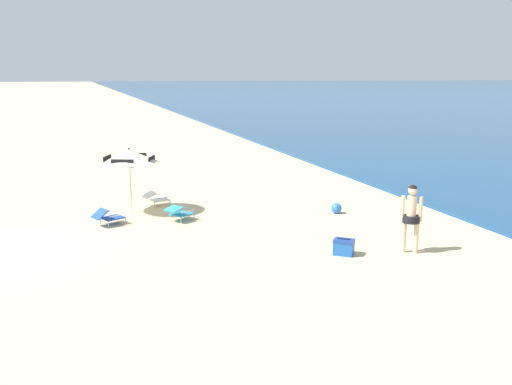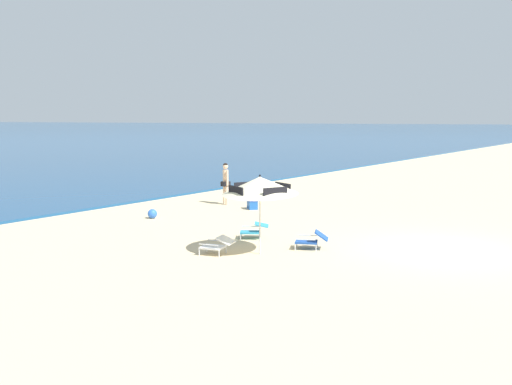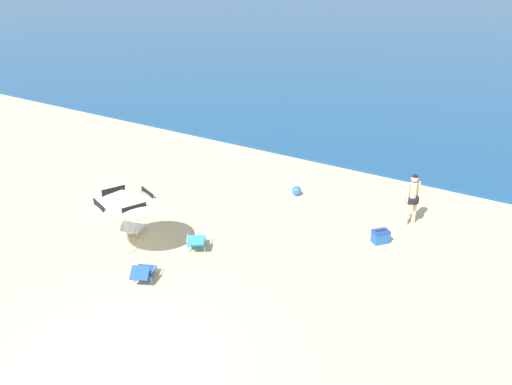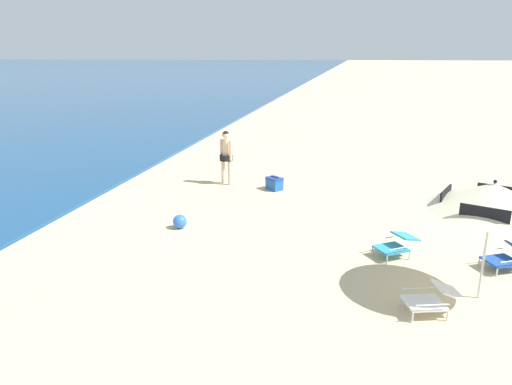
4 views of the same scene
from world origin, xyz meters
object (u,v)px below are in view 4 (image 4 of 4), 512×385
Objects in this scene: lounge_chair_beside_umbrella at (508,257)px; beach_ball at (180,222)px; lounge_chair_facing_sea at (433,298)px; person_standing_near_shore at (226,154)px; beach_umbrella_striped_main at (493,197)px; lounge_chair_under_umbrella at (396,244)px; cooler_box at (274,183)px.

lounge_chair_beside_umbrella reaches higher than beach_ball.
lounge_chair_facing_sea is (-2.03, 1.70, 0.01)m from lounge_chair_beside_umbrella.
person_standing_near_shore reaches higher than lounge_chair_beside_umbrella.
beach_umbrella_striped_main is 2.22m from lounge_chair_beside_umbrella.
lounge_chair_beside_umbrella is 7.19m from beach_ball.
lounge_chair_under_umbrella is at bearing -97.45° from beach_ball.
beach_ball is at bearing 83.20° from lounge_chair_beside_umbrella.
cooler_box is 1.76× the size of beach_ball.
lounge_chair_facing_sea reaches higher than lounge_chair_under_umbrella.
lounge_chair_under_umbrella is 5.60m from cooler_box.
person_standing_near_shore is at bearing 44.55° from beach_umbrella_striped_main.
beach_umbrella_striped_main is at bearing 148.42° from lounge_chair_beside_umbrella.
beach_umbrella_striped_main is at bearing -51.39° from lounge_chair_facing_sea.
lounge_chair_under_umbrella is at bearing 40.17° from beach_umbrella_striped_main.
lounge_chair_beside_umbrella is 0.59× the size of person_standing_near_shore.
beach_umbrella_striped_main is at bearing -139.83° from lounge_chair_under_umbrella.
lounge_chair_under_umbrella is at bearing -134.20° from person_standing_near_shore.
lounge_chair_under_umbrella is 7.01m from person_standing_near_shore.
lounge_chair_facing_sea is 2.86× the size of beach_ball.
beach_umbrella_striped_main is 8.99m from person_standing_near_shore.
cooler_box is at bearing -102.47° from person_standing_near_shore.
person_standing_near_shore reaches higher than lounge_chair_facing_sea.
lounge_chair_under_umbrella reaches higher than beach_ball.
person_standing_near_shore is (5.05, 7.10, 0.75)m from lounge_chair_beside_umbrella.
lounge_chair_facing_sea is at bearing -169.74° from lounge_chair_under_umbrella.
person_standing_near_shore is at bearing 45.80° from lounge_chair_under_umbrella.
lounge_chair_facing_sea is 0.56× the size of person_standing_near_shore.
lounge_chair_under_umbrella is at bearing 10.26° from lounge_chair_facing_sea.
beach_ball is (-3.83, 1.69, -0.03)m from cooler_box.
lounge_chair_under_umbrella is 1.01× the size of lounge_chair_facing_sea.
beach_umbrella_striped_main is 2.53m from lounge_chair_under_umbrella.
lounge_chair_beside_umbrella is 3.01× the size of beach_ball.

